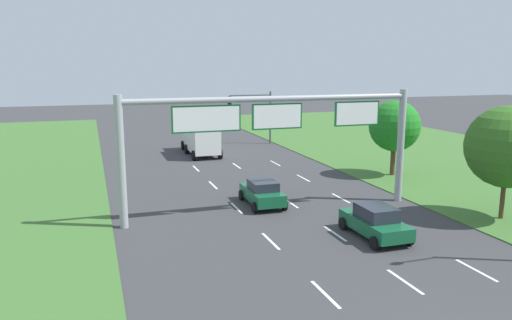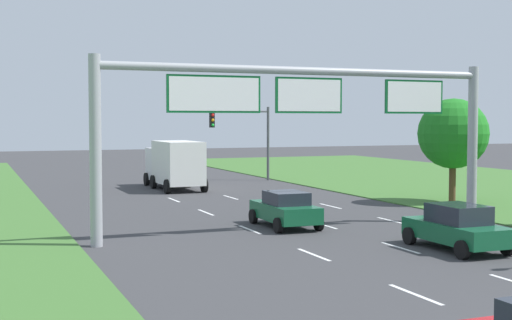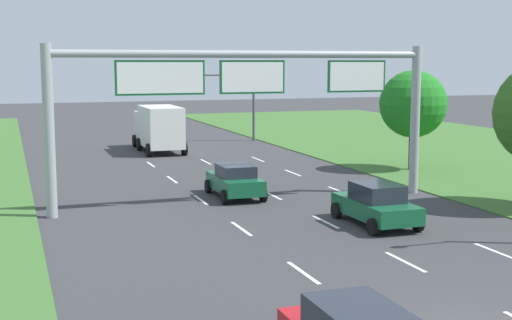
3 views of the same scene
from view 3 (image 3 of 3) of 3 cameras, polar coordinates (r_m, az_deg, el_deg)
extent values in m
cube|color=white|center=(21.69, 3.79, -8.96)|extent=(0.14, 2.40, 0.01)
cube|color=white|center=(27.13, -1.18, -5.51)|extent=(0.14, 2.40, 0.01)
cube|color=white|center=(32.76, -4.44, -3.19)|extent=(0.14, 2.40, 0.01)
cube|color=white|center=(38.50, -6.73, -1.56)|extent=(0.14, 2.40, 0.01)
cube|color=white|center=(44.31, -8.41, -0.35)|extent=(0.14, 2.40, 0.01)
cube|color=white|center=(23.24, 11.84, -7.97)|extent=(0.14, 2.40, 0.01)
cube|color=white|center=(28.37, 5.58, -4.94)|extent=(0.14, 2.40, 0.01)
cube|color=white|center=(33.80, 1.31, -2.83)|extent=(0.14, 2.40, 0.01)
cube|color=white|center=(39.39, -1.75, -1.29)|extent=(0.14, 2.40, 0.01)
cube|color=white|center=(45.08, -4.04, -0.14)|extent=(0.14, 2.40, 0.01)
cube|color=white|center=(25.18, 18.74, -6.99)|extent=(0.14, 2.40, 0.01)
cube|color=white|center=(29.98, 11.68, -4.37)|extent=(0.14, 2.40, 0.01)
cube|color=white|center=(35.16, 6.66, -2.46)|extent=(0.14, 2.40, 0.01)
cube|color=white|center=(40.56, 2.97, -1.03)|extent=(0.14, 2.40, 0.01)
cube|color=white|center=(46.11, 0.16, 0.06)|extent=(0.14, 2.40, 0.01)
cube|color=#145633|center=(33.22, -1.71, -1.86)|extent=(1.87, 4.04, 0.69)
cube|color=#232833|center=(32.97, -1.64, -0.85)|extent=(1.56, 1.92, 0.54)
cylinder|color=black|center=(34.42, -3.85, -2.11)|extent=(0.23, 0.64, 0.64)
cylinder|color=black|center=(34.91, -0.94, -1.95)|extent=(0.23, 0.64, 0.64)
cylinder|color=black|center=(31.66, -2.56, -2.98)|extent=(0.23, 0.64, 0.64)
cylinder|color=black|center=(32.18, 0.58, -2.80)|extent=(0.23, 0.64, 0.64)
cube|color=#145633|center=(28.04, 9.55, -3.82)|extent=(1.85, 4.17, 0.65)
cube|color=#232833|center=(27.84, 9.67, -2.54)|extent=(1.51, 2.02, 0.65)
cylinder|color=black|center=(29.02, 6.45, -4.03)|extent=(0.22, 0.64, 0.64)
cylinder|color=black|center=(29.87, 9.71, -3.75)|extent=(0.22, 0.64, 0.64)
cylinder|color=black|center=(26.36, 9.33, -5.30)|extent=(0.22, 0.64, 0.64)
cylinder|color=black|center=(27.29, 12.82, -4.94)|extent=(0.22, 0.64, 0.64)
cube|color=silver|center=(53.16, -8.40, 2.69)|extent=(2.20, 2.10, 2.20)
cube|color=silver|center=(49.60, -7.63, 2.67)|extent=(2.37, 4.83, 2.77)
cylinder|color=black|center=(53.56, -9.67, 1.52)|extent=(0.28, 0.90, 0.90)
cylinder|color=black|center=(53.98, -7.30, 1.62)|extent=(0.28, 0.90, 0.90)
cylinder|color=black|center=(51.30, -9.33, 1.25)|extent=(0.28, 0.90, 0.90)
cylinder|color=black|center=(51.76, -6.69, 1.36)|extent=(0.28, 0.90, 0.90)
cylinder|color=black|center=(47.75, -8.58, 0.78)|extent=(0.28, 0.90, 0.90)
cylinder|color=black|center=(48.25, -5.76, 0.90)|extent=(0.28, 0.90, 0.90)
cylinder|color=#9EA0A5|center=(29.64, -16.23, 2.18)|extent=(0.44, 0.44, 7.00)
cylinder|color=#9EA0A5|center=(34.80, 12.61, 3.11)|extent=(0.44, 0.44, 7.00)
cylinder|color=#9EA0A5|center=(31.09, -0.64, 8.47)|extent=(16.80, 0.32, 0.32)
cube|color=#0C5B28|center=(30.09, -7.65, 6.54)|extent=(3.78, 0.12, 1.45)
cube|color=white|center=(30.03, -7.63, 6.54)|extent=(3.62, 0.01, 1.29)
cube|color=#0C5B28|center=(31.16, -0.29, 6.65)|extent=(2.96, 0.12, 1.45)
cube|color=white|center=(31.10, -0.25, 6.65)|extent=(2.80, 0.01, 1.29)
cube|color=#0C5B28|center=(33.15, 8.05, 6.65)|extent=(2.88, 0.12, 1.45)
cube|color=white|center=(33.09, 8.10, 6.65)|extent=(2.72, 0.01, 1.29)
cylinder|color=#47494F|center=(56.60, -0.19, 4.36)|extent=(0.20, 0.20, 5.60)
cylinder|color=#47494F|center=(55.80, -2.39, 6.82)|extent=(4.50, 0.14, 0.14)
cube|color=black|center=(55.21, -4.63, 6.11)|extent=(0.32, 0.36, 1.10)
sphere|color=red|center=(55.00, -4.58, 6.49)|extent=(0.22, 0.22, 0.22)
sphere|color=orange|center=(55.02, -4.58, 6.11)|extent=(0.22, 0.22, 0.22)
sphere|color=green|center=(55.03, -4.57, 5.72)|extent=(0.22, 0.22, 0.22)
cylinder|color=#513823|center=(42.32, 12.36, 0.81)|extent=(0.37, 0.37, 2.41)
sphere|color=#1D731F|center=(42.08, 12.46, 4.40)|extent=(3.88, 3.88, 3.88)
camera|label=1|loc=(4.05, -17.99, 41.48)|focal=35.00mm
camera|label=2|loc=(4.65, -55.80, -16.57)|focal=50.00mm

